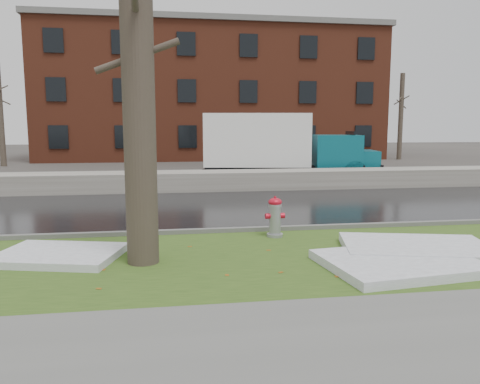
{
  "coord_description": "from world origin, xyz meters",
  "views": [
    {
      "loc": [
        -1.59,
        -9.77,
        2.53
      ],
      "look_at": [
        0.06,
        0.96,
        1.0
      ],
      "focal_mm": 35.0,
      "sensor_mm": 36.0,
      "label": 1
    }
  ],
  "objects": [
    {
      "name": "road",
      "position": [
        0.0,
        4.5,
        0.01
      ],
      "size": [
        60.0,
        7.0,
        0.03
      ],
      "primitive_type": "cube",
      "color": "black",
      "rests_on": "ground"
    },
    {
      "name": "snow_patch_near",
      "position": [
        2.43,
        -2.23,
        0.12
      ],
      "size": [
        2.83,
        2.31,
        0.16
      ],
      "primitive_type": "cube",
      "rotation": [
        0.0,
        0.0,
        0.12
      ],
      "color": "white",
      "rests_on": "verge"
    },
    {
      "name": "fire_hydrant",
      "position": [
        0.77,
        0.39,
        0.53
      ],
      "size": [
        0.45,
        0.39,
        0.93
      ],
      "rotation": [
        0.0,
        0.0,
        0.05
      ],
      "color": "#95969C",
      "rests_on": "verge"
    },
    {
      "name": "brick_building",
      "position": [
        2.0,
        30.0,
        5.0
      ],
      "size": [
        26.0,
        12.0,
        10.0
      ],
      "primitive_type": "cube",
      "color": "brown",
      "rests_on": "ground"
    },
    {
      "name": "snow_patch_far",
      "position": [
        -3.68,
        -0.73,
        0.11
      ],
      "size": [
        2.53,
        2.1,
        0.14
      ],
      "primitive_type": "cube",
      "rotation": [
        0.0,
        0.0,
        -0.25
      ],
      "color": "white",
      "rests_on": "verge"
    },
    {
      "name": "worker",
      "position": [
        -2.71,
        9.3,
        1.57
      ],
      "size": [
        0.62,
        0.42,
        1.65
      ],
      "primitive_type": "imported",
      "rotation": [
        0.0,
        0.0,
        3.18
      ],
      "color": "black",
      "rests_on": "snowbank"
    },
    {
      "name": "curb",
      "position": [
        0.0,
        1.0,
        0.07
      ],
      "size": [
        60.0,
        0.15,
        0.14
      ],
      "primitive_type": "cube",
      "color": "slate",
      "rests_on": "ground"
    },
    {
      "name": "tree",
      "position": [
        -2.09,
        -1.23,
        3.66
      ],
      "size": [
        1.5,
        1.78,
        7.19
      ],
      "rotation": [
        0.0,
        0.0,
        -0.42
      ],
      "color": "brown",
      "rests_on": "verge"
    },
    {
      "name": "verge",
      "position": [
        0.0,
        -1.25,
        0.02
      ],
      "size": [
        60.0,
        4.5,
        0.04
      ],
      "primitive_type": "cube",
      "color": "#2E4818",
      "rests_on": "ground"
    },
    {
      "name": "bg_tree_center",
      "position": [
        -6.0,
        26.0,
        3.33
      ],
      "size": [
        1.4,
        1.62,
        6.5
      ],
      "color": "brown",
      "rests_on": "ground"
    },
    {
      "name": "bg_tree_right",
      "position": [
        16.0,
        24.0,
        3.33
      ],
      "size": [
        1.4,
        1.62,
        6.5
      ],
      "color": "brown",
      "rests_on": "ground"
    },
    {
      "name": "snowbank",
      "position": [
        0.0,
        8.7,
        0.38
      ],
      "size": [
        60.0,
        1.6,
        0.75
      ],
      "primitive_type": "cube",
      "color": "#A29D94",
      "rests_on": "ground"
    },
    {
      "name": "box_truck",
      "position": [
        3.54,
        11.86,
        1.65
      ],
      "size": [
        9.48,
        3.44,
        3.13
      ],
      "rotation": [
        0.0,
        0.0,
        -0.17
      ],
      "color": "black",
      "rests_on": "ground"
    },
    {
      "name": "ground",
      "position": [
        0.0,
        0.0,
        0.0
      ],
      "size": [
        120.0,
        120.0,
        0.0
      ],
      "primitive_type": "plane",
      "color": "#47423D",
      "rests_on": "ground"
    },
    {
      "name": "snow_patch_side",
      "position": [
        3.23,
        -1.37,
        0.13
      ],
      "size": [
        3.16,
        2.43,
        0.18
      ],
      "primitive_type": "cube",
      "rotation": [
        0.0,
        0.0,
        -0.25
      ],
      "color": "white",
      "rests_on": "verge"
    },
    {
      "name": "sidewalk",
      "position": [
        0.0,
        -5.0,
        0.03
      ],
      "size": [
        60.0,
        3.0,
        0.05
      ],
      "primitive_type": "cube",
      "color": "slate",
      "rests_on": "ground"
    },
    {
      "name": "parking_lot",
      "position": [
        0.0,
        13.0,
        0.01
      ],
      "size": [
        60.0,
        9.0,
        0.03
      ],
      "primitive_type": "cube",
      "color": "slate",
      "rests_on": "ground"
    },
    {
      "name": "bg_tree_left",
      "position": [
        -12.0,
        22.0,
        3.33
      ],
      "size": [
        1.4,
        1.62,
        6.5
      ],
      "color": "brown",
      "rests_on": "ground"
    }
  ]
}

